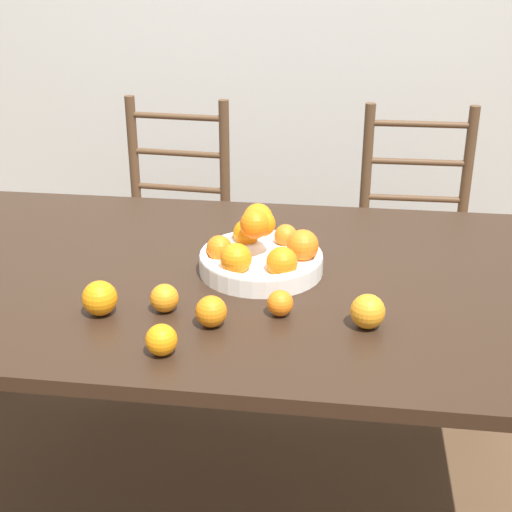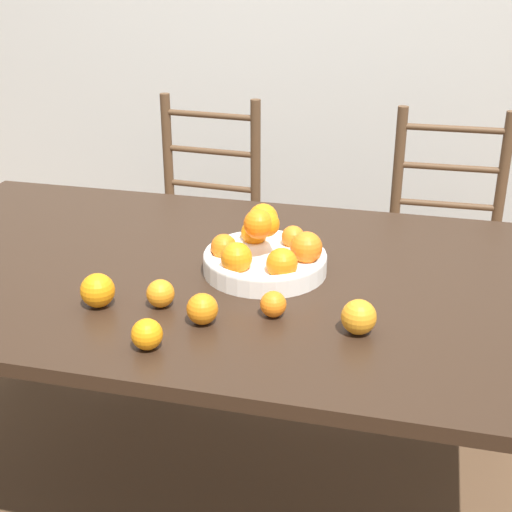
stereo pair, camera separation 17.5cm
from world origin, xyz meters
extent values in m
plane|color=brown|center=(0.00, 0.00, 0.00)|extent=(12.00, 12.00, 0.00)
cube|color=beige|center=(0.00, 1.62, 1.30)|extent=(8.00, 0.06, 2.60)
cube|color=black|center=(0.00, 0.00, 0.72)|extent=(1.89, 1.10, 0.03)
cylinder|color=black|center=(-0.87, 0.47, 0.35)|extent=(0.07, 0.07, 0.71)
cylinder|color=white|center=(0.15, 0.02, 0.76)|extent=(0.32, 0.32, 0.05)
torus|color=white|center=(0.15, 0.02, 0.79)|extent=(0.32, 0.32, 0.02)
sphere|color=orange|center=(0.26, 0.02, 0.82)|extent=(0.08, 0.08, 0.08)
sphere|color=orange|center=(0.21, 0.11, 0.81)|extent=(0.06, 0.06, 0.06)
sphere|color=orange|center=(0.10, 0.11, 0.81)|extent=(0.07, 0.07, 0.07)
sphere|color=orange|center=(0.05, 0.00, 0.81)|extent=(0.07, 0.07, 0.07)
sphere|color=orange|center=(0.10, -0.08, 0.82)|extent=(0.08, 0.08, 0.08)
sphere|color=orange|center=(0.22, -0.07, 0.81)|extent=(0.08, 0.08, 0.08)
sphere|color=orange|center=(0.16, 0.02, 0.88)|extent=(0.07, 0.07, 0.07)
sphere|color=orange|center=(0.14, 0.04, 0.88)|extent=(0.08, 0.08, 0.08)
sphere|color=orange|center=(0.14, 0.00, 0.88)|extent=(0.08, 0.08, 0.08)
sphere|color=orange|center=(0.00, -0.42, 0.77)|extent=(0.07, 0.07, 0.07)
sphere|color=orange|center=(0.23, -0.22, 0.77)|extent=(0.06, 0.06, 0.06)
sphere|color=orange|center=(-0.04, -0.23, 0.77)|extent=(0.07, 0.07, 0.07)
sphere|color=orange|center=(0.08, -0.29, 0.78)|extent=(0.07, 0.07, 0.07)
sphere|color=orange|center=(-0.19, -0.27, 0.78)|extent=(0.08, 0.08, 0.08)
sphere|color=orange|center=(0.43, -0.25, 0.78)|extent=(0.08, 0.08, 0.08)
cylinder|color=#513823|center=(-0.52, 0.67, 0.23)|extent=(0.04, 0.04, 0.46)
cylinder|color=#513823|center=(-0.15, 0.64, 0.23)|extent=(0.04, 0.04, 0.46)
cylinder|color=#513823|center=(-0.50, 1.03, 0.49)|extent=(0.04, 0.04, 0.99)
cylinder|color=#513823|center=(-0.12, 1.00, 0.49)|extent=(0.04, 0.04, 0.99)
cube|color=#513823|center=(-0.32, 0.84, 0.48)|extent=(0.45, 0.43, 0.04)
cylinder|color=#513823|center=(-0.31, 1.02, 0.62)|extent=(0.38, 0.05, 0.02)
cylinder|color=#513823|center=(-0.31, 1.02, 0.77)|extent=(0.38, 0.05, 0.02)
cylinder|color=#513823|center=(-0.31, 1.02, 0.91)|extent=(0.38, 0.05, 0.02)
cylinder|color=#513823|center=(0.44, 0.65, 0.23)|extent=(0.04, 0.04, 0.46)
cylinder|color=#513823|center=(0.82, 0.66, 0.23)|extent=(0.04, 0.04, 0.46)
cylinder|color=#513823|center=(0.44, 1.01, 0.49)|extent=(0.04, 0.04, 0.99)
cylinder|color=#513823|center=(0.82, 1.02, 0.49)|extent=(0.04, 0.04, 0.99)
cube|color=#513823|center=(0.63, 0.84, 0.48)|extent=(0.43, 0.41, 0.04)
cylinder|color=#513823|center=(0.63, 1.02, 0.62)|extent=(0.38, 0.03, 0.02)
cylinder|color=#513823|center=(0.63, 1.02, 0.77)|extent=(0.38, 0.03, 0.02)
cylinder|color=#513823|center=(0.63, 1.02, 0.91)|extent=(0.38, 0.03, 0.02)
camera|label=1|loc=(0.37, -1.67, 1.53)|focal=50.00mm
camera|label=2|loc=(0.54, -1.64, 1.53)|focal=50.00mm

